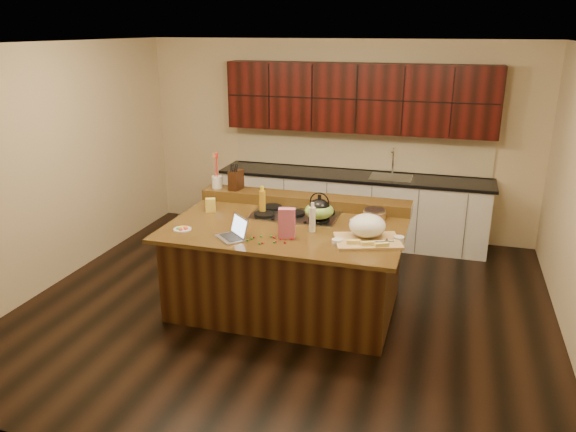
% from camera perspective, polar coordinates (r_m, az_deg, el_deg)
% --- Properties ---
extents(room, '(5.52, 5.02, 2.72)m').
position_cam_1_polar(room, '(5.62, -0.15, 3.23)').
color(room, black).
rests_on(room, ground).
extents(island, '(2.40, 1.60, 0.92)m').
position_cam_1_polar(island, '(5.91, -0.14, -5.07)').
color(island, black).
rests_on(island, ground).
extents(back_ledge, '(2.40, 0.30, 0.12)m').
position_cam_1_polar(back_ledge, '(6.37, 1.68, 1.62)').
color(back_ledge, black).
rests_on(back_ledge, island).
extents(cooktop, '(0.92, 0.52, 0.05)m').
position_cam_1_polar(cooktop, '(6.01, 0.68, 0.15)').
color(cooktop, gray).
rests_on(cooktop, island).
extents(back_counter, '(3.70, 0.66, 2.40)m').
position_cam_1_polar(back_counter, '(7.74, 6.78, 4.61)').
color(back_counter, silver).
rests_on(back_counter, ground).
extents(kettle, '(0.28, 0.28, 0.21)m').
position_cam_1_polar(kettle, '(5.78, 3.19, 0.74)').
color(kettle, black).
rests_on(kettle, cooktop).
extents(green_bowl, '(0.37, 0.37, 0.17)m').
position_cam_1_polar(green_bowl, '(5.79, 3.19, 0.54)').
color(green_bowl, olive).
rests_on(green_bowl, cooktop).
extents(laptop, '(0.37, 0.37, 0.20)m').
position_cam_1_polar(laptop, '(5.40, -5.46, -1.67)').
color(laptop, '#B7B7BC').
rests_on(laptop, island).
extents(oil_bottle, '(0.07, 0.07, 0.27)m').
position_cam_1_polar(oil_bottle, '(6.02, -2.62, 1.34)').
color(oil_bottle, '#BF8F21').
rests_on(oil_bottle, island).
extents(vinegar_bottle, '(0.07, 0.07, 0.25)m').
position_cam_1_polar(vinegar_bottle, '(5.53, 2.49, -0.36)').
color(vinegar_bottle, silver).
rests_on(vinegar_bottle, island).
extents(wooden_tray, '(0.71, 0.61, 0.24)m').
position_cam_1_polar(wooden_tray, '(5.37, 8.06, -1.31)').
color(wooden_tray, tan).
rests_on(wooden_tray, island).
extents(ramekin_a, '(0.13, 0.13, 0.04)m').
position_cam_1_polar(ramekin_a, '(5.26, 5.01, -2.60)').
color(ramekin_a, white).
rests_on(ramekin_a, island).
extents(ramekin_b, '(0.11, 0.11, 0.04)m').
position_cam_1_polar(ramekin_b, '(5.41, 11.19, -2.28)').
color(ramekin_b, white).
rests_on(ramekin_b, island).
extents(ramekin_c, '(0.12, 0.12, 0.04)m').
position_cam_1_polar(ramekin_c, '(5.81, 6.78, -0.60)').
color(ramekin_c, white).
rests_on(ramekin_c, island).
extents(strainer_bowl, '(0.25, 0.25, 0.09)m').
position_cam_1_polar(strainer_bowl, '(5.96, 8.77, 0.06)').
color(strainer_bowl, '#996B3F').
rests_on(strainer_bowl, island).
extents(kitchen_timer, '(0.09, 0.09, 0.07)m').
position_cam_1_polar(kitchen_timer, '(5.29, 10.02, -2.56)').
color(kitchen_timer, silver).
rests_on(kitchen_timer, island).
extents(pink_bag, '(0.17, 0.11, 0.29)m').
position_cam_1_polar(pink_bag, '(5.35, -0.12, -0.74)').
color(pink_bag, '#BE597B').
rests_on(pink_bag, island).
extents(candy_plate, '(0.21, 0.21, 0.01)m').
position_cam_1_polar(candy_plate, '(5.71, -10.68, -1.33)').
color(candy_plate, white).
rests_on(candy_plate, island).
extents(package_box, '(0.13, 0.11, 0.15)m').
position_cam_1_polar(package_box, '(6.19, -7.88, 1.11)').
color(package_box, '#DEC74E').
rests_on(package_box, island).
extents(utensil_crock, '(0.13, 0.13, 0.14)m').
position_cam_1_polar(utensil_crock, '(6.68, -7.23, 3.45)').
color(utensil_crock, white).
rests_on(utensil_crock, back_ledge).
extents(knife_block, '(0.14, 0.20, 0.23)m').
position_cam_1_polar(knife_block, '(6.57, -5.31, 3.66)').
color(knife_block, black).
rests_on(knife_block, back_ledge).
extents(gumdrop_0, '(0.02, 0.02, 0.02)m').
position_cam_1_polar(gumdrop_0, '(5.25, -2.63, -2.77)').
color(gumdrop_0, red).
rests_on(gumdrop_0, island).
extents(gumdrop_1, '(0.02, 0.02, 0.02)m').
position_cam_1_polar(gumdrop_1, '(5.42, -2.76, -2.06)').
color(gumdrop_1, '#198C26').
rests_on(gumdrop_1, island).
extents(gumdrop_2, '(0.02, 0.02, 0.02)m').
position_cam_1_polar(gumdrop_2, '(5.39, -3.51, -2.17)').
color(gumdrop_2, red).
rests_on(gumdrop_2, island).
extents(gumdrop_3, '(0.02, 0.02, 0.02)m').
position_cam_1_polar(gumdrop_3, '(5.36, -3.70, -2.32)').
color(gumdrop_3, '#198C26').
rests_on(gumdrop_3, island).
extents(gumdrop_4, '(0.02, 0.02, 0.02)m').
position_cam_1_polar(gumdrop_4, '(5.38, -1.44, -2.19)').
color(gumdrop_4, red).
rests_on(gumdrop_4, island).
extents(gumdrop_5, '(0.02, 0.02, 0.02)m').
position_cam_1_polar(gumdrop_5, '(5.41, -1.71, -2.06)').
color(gumdrop_5, '#198C26').
rests_on(gumdrop_5, island).
extents(gumdrop_6, '(0.02, 0.02, 0.02)m').
position_cam_1_polar(gumdrop_6, '(5.28, -1.21, -2.61)').
color(gumdrop_6, red).
rests_on(gumdrop_6, island).
extents(gumdrop_7, '(0.02, 0.02, 0.02)m').
position_cam_1_polar(gumdrop_7, '(5.27, -1.42, -2.67)').
color(gumdrop_7, '#198C26').
rests_on(gumdrop_7, island).
extents(gumdrop_8, '(0.02, 0.02, 0.02)m').
position_cam_1_polar(gumdrop_8, '(5.25, -0.30, -2.72)').
color(gumdrop_8, red).
rests_on(gumdrop_8, island).
extents(gumdrop_9, '(0.02, 0.02, 0.02)m').
position_cam_1_polar(gumdrop_9, '(5.38, -3.71, -2.22)').
color(gumdrop_9, '#198C26').
rests_on(gumdrop_9, island).
extents(gumdrop_10, '(0.02, 0.02, 0.02)m').
position_cam_1_polar(gumdrop_10, '(5.35, 0.38, -2.33)').
color(gumdrop_10, red).
rests_on(gumdrop_10, island).
extents(gumdrop_11, '(0.02, 0.02, 0.02)m').
position_cam_1_polar(gumdrop_11, '(5.32, -4.14, -2.48)').
color(gumdrop_11, '#198C26').
rests_on(gumdrop_11, island).
extents(gumdrop_12, '(0.02, 0.02, 0.02)m').
position_cam_1_polar(gumdrop_12, '(5.34, -0.72, -2.36)').
color(gumdrop_12, red).
rests_on(gumdrop_12, island).
extents(gumdrop_13, '(0.02, 0.02, 0.02)m').
position_cam_1_polar(gumdrop_13, '(5.24, -2.91, -2.82)').
color(gumdrop_13, '#198C26').
rests_on(gumdrop_13, island).
extents(gumdrop_14, '(0.02, 0.02, 0.02)m').
position_cam_1_polar(gumdrop_14, '(5.39, -1.45, -2.17)').
color(gumdrop_14, red).
rests_on(gumdrop_14, island).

